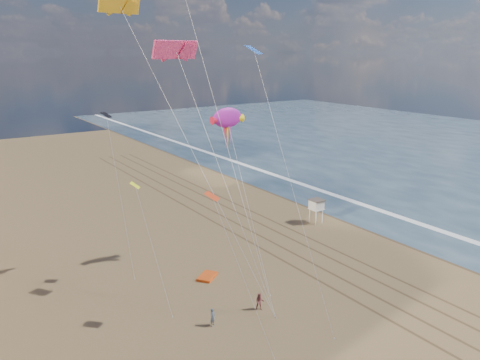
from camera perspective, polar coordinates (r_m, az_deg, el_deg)
name	(u,v)px	position (r m, az deg, el deg)	size (l,w,h in m)	color
ground	(457,348)	(45.64, 24.91, -18.08)	(260.00, 260.00, 0.00)	brown
wet_sand	(306,195)	(82.43, 8.03, -1.85)	(260.00, 260.00, 0.00)	#42301E
foam	(323,191)	(85.20, 10.13, -1.37)	(260.00, 260.00, 0.00)	white
tracks	(265,232)	(65.17, 3.11, -6.39)	(7.68, 120.00, 0.01)	brown
lifeguard_stand	(316,205)	(68.66, 9.30, -3.01)	(1.97, 1.97, 3.57)	silver
grounded_kite	(207,276)	(52.85, -3.99, -11.65)	(2.48, 1.58, 0.28)	#F45114
show_kite	(227,118)	(52.03, -1.54, 7.56)	(4.08, 5.29, 19.67)	#B91CB1
kite_flyer_a	(213,317)	(44.22, -3.34, -16.36)	(0.63, 0.41, 1.72)	slate
kite_flyer_b	(260,302)	(46.52, 2.42, -14.59)	(0.85, 0.67, 1.76)	#984E4D
small_kites	(185,122)	(45.59, -6.73, 6.99)	(10.29, 21.83, 14.11)	red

